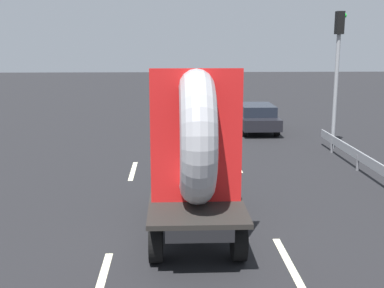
% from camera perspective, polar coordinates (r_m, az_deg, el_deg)
% --- Properties ---
extents(ground_plane, '(120.00, 120.00, 0.00)m').
position_cam_1_polar(ground_plane, '(12.22, 0.15, -9.58)').
color(ground_plane, black).
extents(flatbed_truck, '(2.02, 5.05, 3.92)m').
position_cam_1_polar(flatbed_truck, '(11.65, 0.17, -1.14)').
color(flatbed_truck, black).
rests_on(flatbed_truck, ground_plane).
extents(distant_sedan, '(1.78, 4.15, 1.35)m').
position_cam_1_polar(distant_sedan, '(24.89, 7.41, 3.11)').
color(distant_sedan, black).
rests_on(distant_sedan, ground_plane).
extents(traffic_light, '(0.42, 0.36, 5.61)m').
position_cam_1_polar(traffic_light, '(21.26, 16.41, 9.23)').
color(traffic_light, gray).
rests_on(traffic_light, ground_plane).
extents(guardrail, '(0.10, 11.23, 0.71)m').
position_cam_1_polar(guardrail, '(16.90, 20.26, -2.39)').
color(guardrail, gray).
rests_on(guardrail, ground_plane).
extents(lane_dash_left_near, '(0.16, 2.22, 0.01)m').
position_cam_1_polar(lane_dash_left_near, '(9.97, -10.28, -14.93)').
color(lane_dash_left_near, beige).
rests_on(lane_dash_left_near, ground_plane).
extents(lane_dash_left_far, '(0.16, 2.48, 0.01)m').
position_cam_1_polar(lane_dash_left_far, '(17.41, -6.81, -3.09)').
color(lane_dash_left_far, beige).
rests_on(lane_dash_left_far, ground_plane).
extents(lane_dash_right_near, '(0.16, 2.34, 0.01)m').
position_cam_1_polar(lane_dash_right_near, '(10.68, 10.96, -13.09)').
color(lane_dash_right_near, beige).
rests_on(lane_dash_right_near, ground_plane).
extents(lane_dash_right_far, '(0.16, 2.39, 0.01)m').
position_cam_1_polar(lane_dash_right_far, '(18.27, 5.12, -2.33)').
color(lane_dash_right_far, beige).
rests_on(lane_dash_right_far, ground_plane).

